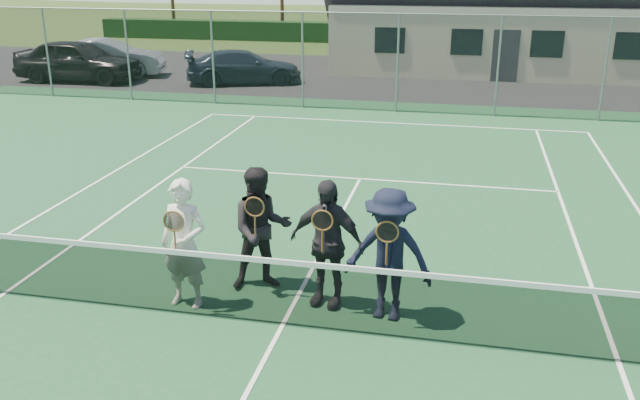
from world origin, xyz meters
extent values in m
plane|color=#2B4318|center=(0.00, 20.00, 0.00)|extent=(220.00, 220.00, 0.00)
cube|color=#1C4C2B|center=(0.00, 0.00, 0.01)|extent=(30.00, 30.00, 0.02)
cube|color=black|center=(-4.00, 20.00, 0.01)|extent=(40.00, 12.00, 0.01)
cube|color=black|center=(0.00, 32.00, 0.55)|extent=(40.00, 1.20, 1.10)
imported|color=black|center=(-12.76, 16.55, 0.82)|extent=(4.87, 2.06, 1.65)
imported|color=gray|center=(-12.29, 17.91, 0.75)|extent=(4.78, 2.67, 1.49)
imported|color=#1A2334|center=(-6.30, 17.49, 0.64)|extent=(4.74, 3.20, 1.28)
cube|color=white|center=(0.00, 11.88, 0.03)|extent=(10.97, 0.06, 0.01)
cube|color=white|center=(-4.12, 0.00, 0.03)|extent=(0.06, 23.77, 0.01)
cube|color=white|center=(4.12, 0.00, 0.03)|extent=(0.06, 23.77, 0.01)
cube|color=white|center=(0.00, 6.40, 0.03)|extent=(8.23, 0.06, 0.01)
cube|color=white|center=(0.00, 0.00, 0.03)|extent=(0.06, 12.80, 0.01)
cube|color=black|center=(0.00, 0.00, 0.48)|extent=(11.60, 0.02, 0.88)
cube|color=white|center=(0.00, 0.00, 0.93)|extent=(11.60, 0.03, 0.07)
cylinder|color=slate|center=(-12.00, 13.50, 1.50)|extent=(0.07, 0.07, 3.00)
cylinder|color=slate|center=(-9.00, 13.50, 1.50)|extent=(0.07, 0.07, 3.00)
cylinder|color=slate|center=(-6.00, 13.50, 1.50)|extent=(0.07, 0.07, 3.00)
cylinder|color=slate|center=(-3.00, 13.50, 1.50)|extent=(0.07, 0.07, 3.00)
cylinder|color=slate|center=(0.00, 13.50, 1.50)|extent=(0.07, 0.07, 3.00)
cylinder|color=slate|center=(3.00, 13.50, 1.50)|extent=(0.07, 0.07, 3.00)
cylinder|color=slate|center=(6.00, 13.50, 1.50)|extent=(0.07, 0.07, 3.00)
cube|color=black|center=(0.00, 13.50, 1.50)|extent=(30.00, 0.03, 3.00)
cylinder|color=slate|center=(0.00, 13.50, 3.00)|extent=(30.00, 0.04, 0.04)
cube|color=beige|center=(4.00, 24.00, 1.40)|extent=(15.00, 8.00, 2.80)
cube|color=#2D2D33|center=(3.50, 19.98, 1.00)|extent=(1.00, 0.06, 2.00)
cube|color=black|center=(-1.00, 19.98, 1.50)|extent=(1.20, 0.06, 1.00)
cube|color=black|center=(2.00, 19.98, 1.50)|extent=(1.20, 0.06, 1.00)
cube|color=black|center=(5.00, 19.98, 1.50)|extent=(1.20, 0.06, 1.00)
cube|color=black|center=(8.00, 19.98, 1.50)|extent=(1.20, 0.06, 1.00)
cylinder|color=#352513|center=(-16.00, 33.00, 1.93)|extent=(0.22, 0.22, 3.85)
cylinder|color=#341D12|center=(-9.00, 33.00, 1.93)|extent=(0.22, 0.22, 3.85)
cylinder|color=#3D2A16|center=(2.00, 33.00, 1.93)|extent=(0.22, 0.22, 3.85)
imported|color=white|center=(-1.43, 0.29, 0.92)|extent=(0.70, 0.49, 1.80)
torus|color=brown|center=(-1.43, 0.02, 1.35)|extent=(0.29, 0.02, 0.29)
cylinder|color=black|center=(-1.43, 0.02, 1.35)|extent=(0.25, 0.00, 0.25)
cylinder|color=brown|center=(-1.43, 0.02, 1.07)|extent=(0.03, 0.03, 0.32)
imported|color=black|center=(-0.58, 1.03, 0.92)|extent=(1.07, 0.97, 1.80)
torus|color=brown|center=(-0.58, 0.76, 1.35)|extent=(0.29, 0.02, 0.29)
cylinder|color=black|center=(-0.58, 0.76, 1.35)|extent=(0.25, 0.00, 0.25)
cylinder|color=brown|center=(-0.58, 0.76, 1.07)|extent=(0.03, 0.03, 0.32)
imported|color=#242329|center=(0.43, 0.73, 0.92)|extent=(1.12, 0.63, 1.80)
torus|color=brown|center=(0.43, 0.46, 1.35)|extent=(0.29, 0.02, 0.29)
cylinder|color=black|center=(0.43, 0.46, 1.35)|extent=(0.25, 0.00, 0.25)
cylinder|color=brown|center=(0.43, 0.46, 1.07)|extent=(0.03, 0.03, 0.32)
imported|color=black|center=(1.29, 0.52, 0.92)|extent=(1.25, 0.83, 1.80)
torus|color=brown|center=(1.29, 0.25, 1.35)|extent=(0.29, 0.02, 0.29)
cylinder|color=black|center=(1.29, 0.25, 1.35)|extent=(0.25, 0.00, 0.25)
cylinder|color=brown|center=(1.29, 0.25, 1.07)|extent=(0.03, 0.03, 0.32)
camera|label=1|loc=(2.13, -7.48, 4.52)|focal=38.00mm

